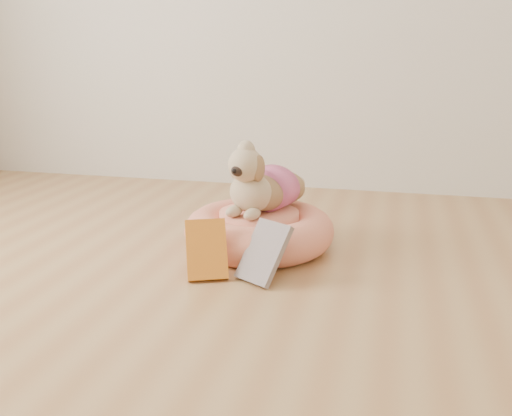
% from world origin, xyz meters
% --- Properties ---
extents(floor, '(4.50, 4.50, 0.00)m').
position_xyz_m(floor, '(0.00, 0.00, 0.00)').
color(floor, '#AF7A49').
rests_on(floor, ground).
extents(pet_bed, '(0.59, 0.59, 0.15)m').
position_xyz_m(pet_bed, '(0.19, 1.16, 0.07)').
color(pet_bed, '#F17C5E').
rests_on(pet_bed, floor).
extents(dog, '(0.39, 0.47, 0.29)m').
position_xyz_m(dog, '(0.19, 1.17, 0.30)').
color(dog, brown).
rests_on(dog, pet_bed).
extents(book_yellow, '(0.18, 0.17, 0.20)m').
position_xyz_m(book_yellow, '(0.08, 0.83, 0.10)').
color(book_yellow, gold).
rests_on(book_yellow, floor).
extents(book_white, '(0.20, 0.20, 0.19)m').
position_xyz_m(book_white, '(0.28, 0.85, 0.10)').
color(book_white, white).
rests_on(book_white, floor).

